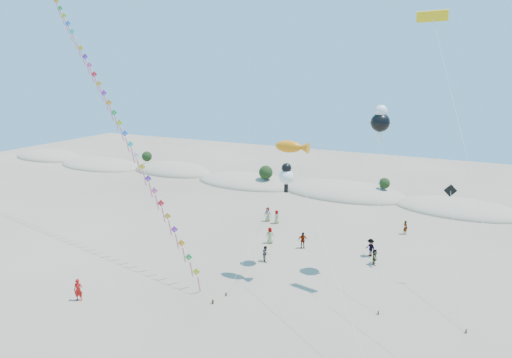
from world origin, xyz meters
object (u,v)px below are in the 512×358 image
(parafoil_kite, at_px, (434,23))
(fish_kite, at_px, (292,147))
(kite_train, at_px, (115,115))
(flyer_foreground, at_px, (78,290))

(parafoil_kite, bearing_deg, fish_kite, -166.75)
(fish_kite, bearing_deg, kite_train, -178.14)
(kite_train, distance_m, flyer_foreground, 17.56)
(kite_train, bearing_deg, fish_kite, 1.86)
(parafoil_kite, bearing_deg, kite_train, -174.10)
(fish_kite, distance_m, flyer_foreground, 21.02)
(fish_kite, distance_m, parafoil_kite, 14.19)
(fish_kite, xyz_separation_m, flyer_foreground, (-13.85, -11.44, -10.91))
(fish_kite, bearing_deg, parafoil_kite, 13.25)
(fish_kite, relative_size, parafoil_kite, 0.60)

